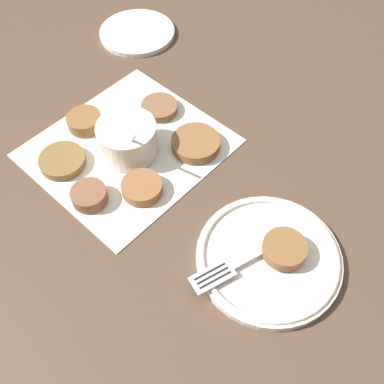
{
  "coord_description": "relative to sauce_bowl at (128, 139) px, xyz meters",
  "views": [
    {
      "loc": [
        -0.3,
        -0.44,
        0.58
      ],
      "look_at": [
        -0.02,
        -0.15,
        0.02
      ],
      "focal_mm": 42.0,
      "sensor_mm": 36.0,
      "label": 1
    }
  ],
  "objects": [
    {
      "name": "fritter_on_plate",
      "position": [
        0.03,
        -0.31,
        -0.0
      ],
      "size": [
        0.06,
        0.06,
        0.02
      ],
      "color": "brown",
      "rests_on": "serving_plate"
    },
    {
      "name": "fork",
      "position": [
        -0.04,
        -0.28,
        -0.01
      ],
      "size": [
        0.16,
        0.06,
        0.0
      ],
      "color": "silver",
      "rests_on": "serving_plate"
    },
    {
      "name": "fritter_5",
      "position": [
        -0.11,
        -0.04,
        -0.01
      ],
      "size": [
        0.06,
        0.06,
        0.02
      ],
      "color": "brown",
      "rests_on": "napkin"
    },
    {
      "name": "ground_plane",
      "position": [
        0.03,
        -0.0,
        -0.03
      ],
      "size": [
        4.0,
        4.0,
        0.0
      ],
      "primitive_type": "plane",
      "color": "#4C3828"
    },
    {
      "name": "extra_saucer",
      "position": [
        0.22,
        0.24,
        -0.02
      ],
      "size": [
        0.16,
        0.16,
        0.01
      ],
      "color": "silver",
      "rests_on": "ground_plane"
    },
    {
      "name": "fritter_4",
      "position": [
        -0.02,
        0.1,
        -0.01
      ],
      "size": [
        0.06,
        0.06,
        0.02
      ],
      "color": "brown",
      "rests_on": "napkin"
    },
    {
      "name": "sauce_bowl",
      "position": [
        0.0,
        0.0,
        0.0
      ],
      "size": [
        0.11,
        0.11,
        0.1
      ],
      "color": "silver",
      "rests_on": "napkin"
    },
    {
      "name": "fritter_0",
      "position": [
        -0.04,
        -0.08,
        -0.02
      ],
      "size": [
        0.07,
        0.07,
        0.02
      ],
      "color": "brown",
      "rests_on": "napkin"
    },
    {
      "name": "fritter_2",
      "position": [
        0.09,
        -0.07,
        -0.02
      ],
      "size": [
        0.08,
        0.08,
        0.02
      ],
      "color": "brown",
      "rests_on": "napkin"
    },
    {
      "name": "napkin",
      "position": [
        0.0,
        0.01,
        -0.03
      ],
      "size": [
        0.32,
        0.3,
        0.0
      ],
      "color": "silver",
      "rests_on": "ground_plane"
    },
    {
      "name": "fritter_1",
      "position": [
        0.1,
        0.04,
        -0.02
      ],
      "size": [
        0.07,
        0.07,
        0.01
      ],
      "color": "brown",
      "rests_on": "napkin"
    },
    {
      "name": "serving_plate",
      "position": [
        0.01,
        -0.3,
        -0.02
      ],
      "size": [
        0.21,
        0.21,
        0.02
      ],
      "color": "silver",
      "rests_on": "ground_plane"
    },
    {
      "name": "fritter_3",
      "position": [
        -0.1,
        0.05,
        -0.02
      ],
      "size": [
        0.08,
        0.08,
        0.01
      ],
      "color": "brown",
      "rests_on": "napkin"
    }
  ]
}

